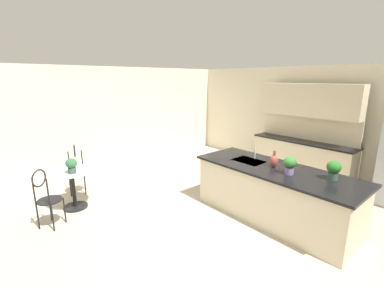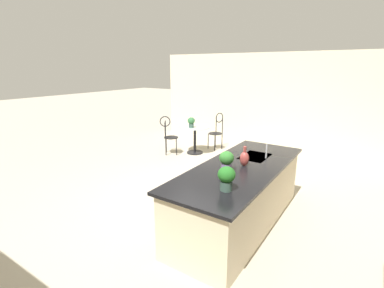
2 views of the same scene
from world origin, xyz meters
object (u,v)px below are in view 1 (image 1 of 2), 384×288
chair_by_island (46,195)px  potted_plant_on_table (71,165)px  potted_plant_counter_far (334,169)px  vase_on_counter (274,161)px  potted_plant_counter_near (290,164)px  chair_near_window (76,167)px  bistro_table (73,186)px

chair_by_island → potted_plant_on_table: bearing=121.5°
potted_plant_counter_far → vase_on_counter: size_ratio=1.00×
chair_by_island → potted_plant_on_table: 0.69m
vase_on_counter → chair_by_island: bearing=-124.9°
potted_plant_counter_far → vase_on_counter: (-0.90, -0.17, -0.05)m
potted_plant_on_table → potted_plant_counter_near: 3.74m
potted_plant_on_table → vase_on_counter: bearing=46.2°
chair_near_window → vase_on_counter: bearing=34.2°
chair_near_window → potted_plant_on_table: bearing=-20.6°
potted_plant_counter_near → potted_plant_counter_far: size_ratio=0.98×
bistro_table → chair_near_window: bearing=157.7°
bistro_table → potted_plant_counter_near: bearing=39.4°
chair_near_window → potted_plant_counter_near: 4.26m
chair_by_island → potted_plant_counter_far: bearing=46.8°
potted_plant_on_table → chair_near_window: bearing=159.4°
potted_plant_counter_far → vase_on_counter: bearing=-169.6°
chair_near_window → vase_on_counter: size_ratio=3.62×
chair_by_island → potted_plant_counter_near: size_ratio=3.67×
chair_near_window → potted_plant_on_table: 0.96m
chair_near_window → potted_plant_counter_far: (4.21, 2.41, 0.51)m
chair_near_window → potted_plant_counter_near: bearing=30.3°
bistro_table → chair_by_island: size_ratio=0.77×
bistro_table → potted_plant_counter_far: bearing=37.7°
bistro_table → chair_by_island: (0.45, -0.54, 0.13)m
bistro_table → potted_plant_on_table: potted_plant_on_table is taller
chair_near_window → vase_on_counter: 4.02m
chair_by_island → potted_plant_counter_far: 4.48m
vase_on_counter → potted_plant_counter_far: bearing=10.4°
potted_plant_counter_far → potted_plant_counter_near: bearing=-153.3°
chair_by_island → potted_plant_on_table: (-0.32, 0.52, 0.32)m
chair_near_window → chair_by_island: size_ratio=1.00×
chair_near_window → potted_plant_on_table: (0.84, -0.32, 0.32)m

